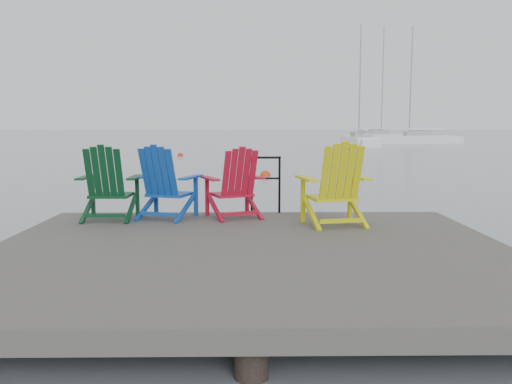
{
  "coord_description": "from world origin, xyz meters",
  "views": [
    {
      "loc": [
        -0.02,
        -6.08,
        1.89
      ],
      "look_at": [
        0.1,
        2.31,
        0.85
      ],
      "focal_mm": 38.0,
      "sensor_mm": 36.0,
      "label": 1
    }
  ],
  "objects_px": {
    "sailboat_far": "(413,140)",
    "buoy_a": "(265,176)",
    "chair_green": "(108,183)",
    "buoy_c": "(351,150)",
    "buoy_b": "(180,156)",
    "chair_yellow": "(336,185)",
    "buoy_d": "(352,149)",
    "sailboat_near": "(360,142)",
    "chair_blue": "(165,182)",
    "sailboat_mid": "(378,138)",
    "chair_red": "(235,183)",
    "handrail": "(266,179)"
  },
  "relations": [
    {
      "from": "chair_red",
      "to": "chair_yellow",
      "type": "distance_m",
      "value": 1.55
    },
    {
      "from": "sailboat_near",
      "to": "buoy_d",
      "type": "xyz_separation_m",
      "value": [
        -1.84,
        -6.23,
        -0.36
      ]
    },
    {
      "from": "sailboat_far",
      "to": "buoy_a",
      "type": "relative_size",
      "value": 29.14
    },
    {
      "from": "sailboat_far",
      "to": "buoy_d",
      "type": "xyz_separation_m",
      "value": [
        -8.26,
        -11.04,
        -0.36
      ]
    },
    {
      "from": "chair_green",
      "to": "sailboat_near",
      "type": "bearing_deg",
      "value": 74.4
    },
    {
      "from": "sailboat_mid",
      "to": "sailboat_far",
      "type": "xyz_separation_m",
      "value": [
        1.27,
        -9.65,
        0.0
      ]
    },
    {
      "from": "sailboat_near",
      "to": "chair_blue",
      "type": "bearing_deg",
      "value": -106.07
    },
    {
      "from": "sailboat_far",
      "to": "chair_red",
      "type": "bearing_deg",
      "value": 159.33
    },
    {
      "from": "chair_red",
      "to": "buoy_c",
      "type": "distance_m",
      "value": 33.98
    },
    {
      "from": "chair_blue",
      "to": "buoy_c",
      "type": "bearing_deg",
      "value": 92.58
    },
    {
      "from": "chair_yellow",
      "to": "buoy_a",
      "type": "relative_size",
      "value": 2.83
    },
    {
      "from": "chair_blue",
      "to": "sailboat_near",
      "type": "bearing_deg",
      "value": 92.47
    },
    {
      "from": "sailboat_near",
      "to": "sailboat_far",
      "type": "bearing_deg",
      "value": 36.09
    },
    {
      "from": "chair_yellow",
      "to": "sailboat_far",
      "type": "height_order",
      "value": "sailboat_far"
    },
    {
      "from": "chair_green",
      "to": "sailboat_near",
      "type": "distance_m",
      "value": 43.46
    },
    {
      "from": "buoy_a",
      "to": "buoy_b",
      "type": "distance_m",
      "value": 14.09
    },
    {
      "from": "buoy_a",
      "to": "buoy_b",
      "type": "bearing_deg",
      "value": 109.99
    },
    {
      "from": "sailboat_near",
      "to": "buoy_b",
      "type": "height_order",
      "value": "sailboat_near"
    },
    {
      "from": "handrail",
      "to": "chair_blue",
      "type": "distance_m",
      "value": 1.6
    },
    {
      "from": "chair_yellow",
      "to": "buoy_d",
      "type": "distance_m",
      "value": 36.67
    },
    {
      "from": "chair_red",
      "to": "sailboat_mid",
      "type": "height_order",
      "value": "sailboat_mid"
    },
    {
      "from": "buoy_a",
      "to": "buoy_d",
      "type": "bearing_deg",
      "value": 71.74
    },
    {
      "from": "chair_green",
      "to": "sailboat_mid",
      "type": "xyz_separation_m",
      "value": [
        17.36,
        56.16,
        -0.69
      ]
    },
    {
      "from": "buoy_c",
      "to": "sailboat_near",
      "type": "bearing_deg",
      "value": 74.26
    },
    {
      "from": "sailboat_mid",
      "to": "buoy_d",
      "type": "bearing_deg",
      "value": -56.25
    },
    {
      "from": "handrail",
      "to": "chair_green",
      "type": "distance_m",
      "value": 2.41
    },
    {
      "from": "chair_blue",
      "to": "sailboat_far",
      "type": "xyz_separation_m",
      "value": [
        17.82,
        46.4,
        -0.69
      ]
    },
    {
      "from": "chair_green",
      "to": "sailboat_mid",
      "type": "distance_m",
      "value": 58.79
    },
    {
      "from": "chair_red",
      "to": "chair_green",
      "type": "bearing_deg",
      "value": 163.55
    },
    {
      "from": "buoy_c",
      "to": "handrail",
      "type": "bearing_deg",
      "value": -102.96
    },
    {
      "from": "sailboat_near",
      "to": "buoy_b",
      "type": "bearing_deg",
      "value": -132.08
    },
    {
      "from": "buoy_d",
      "to": "chair_green",
      "type": "bearing_deg",
      "value": -106.29
    },
    {
      "from": "sailboat_far",
      "to": "buoy_a",
      "type": "bearing_deg",
      "value": 154.34
    },
    {
      "from": "handrail",
      "to": "buoy_b",
      "type": "bearing_deg",
      "value": 100.22
    },
    {
      "from": "sailboat_near",
      "to": "buoy_b",
      "type": "xyz_separation_m",
      "value": [
        -14.35,
        -16.31,
        -0.36
      ]
    },
    {
      "from": "chair_red",
      "to": "buoy_a",
      "type": "height_order",
      "value": "chair_red"
    },
    {
      "from": "chair_red",
      "to": "sailboat_far",
      "type": "distance_m",
      "value": 49.3
    },
    {
      "from": "chair_green",
      "to": "sailboat_mid",
      "type": "relative_size",
      "value": 0.08
    },
    {
      "from": "chair_red",
      "to": "sailboat_near",
      "type": "distance_m",
      "value": 42.82
    },
    {
      "from": "chair_green",
      "to": "buoy_c",
      "type": "xyz_separation_m",
      "value": [
        9.81,
        33.19,
        -1.05
      ]
    },
    {
      "from": "handrail",
      "to": "buoy_c",
      "type": "relative_size",
      "value": 2.44
    },
    {
      "from": "sailboat_far",
      "to": "buoy_a",
      "type": "height_order",
      "value": "sailboat_far"
    },
    {
      "from": "buoy_d",
      "to": "chair_red",
      "type": "bearing_deg",
      "value": -103.58
    },
    {
      "from": "sailboat_near",
      "to": "buoy_d",
      "type": "distance_m",
      "value": 6.51
    },
    {
      "from": "chair_red",
      "to": "buoy_a",
      "type": "xyz_separation_m",
      "value": [
        0.83,
        11.98,
        -1.03
      ]
    },
    {
      "from": "chair_yellow",
      "to": "buoy_c",
      "type": "xyz_separation_m",
      "value": [
        6.56,
        33.67,
        -1.08
      ]
    },
    {
      "from": "sailboat_mid",
      "to": "buoy_c",
      "type": "xyz_separation_m",
      "value": [
        -7.55,
        -22.97,
        -0.35
      ]
    },
    {
      "from": "chair_yellow",
      "to": "buoy_b",
      "type": "relative_size",
      "value": 3.19
    },
    {
      "from": "sailboat_far",
      "to": "buoy_d",
      "type": "bearing_deg",
      "value": 142.43
    },
    {
      "from": "sailboat_far",
      "to": "sailboat_near",
      "type": "bearing_deg",
      "value": 126.08
    }
  ]
}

